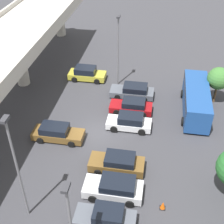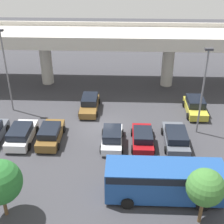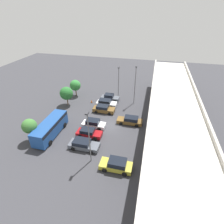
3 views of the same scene
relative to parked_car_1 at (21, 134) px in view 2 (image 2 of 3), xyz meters
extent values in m
plane|color=#38383D|center=(7.07, 2.80, -0.75)|extent=(98.53, 98.53, 0.00)
cube|color=#BCB7AD|center=(7.07, 13.51, 5.30)|extent=(45.98, 7.79, 0.90)
cube|color=#BCB7AD|center=(7.07, 9.77, 6.03)|extent=(45.98, 0.30, 0.55)
cube|color=#BCB7AD|center=(7.07, 17.25, 6.03)|extent=(45.98, 0.30, 0.55)
cylinder|color=#BCB7AD|center=(-0.59, 13.51, 2.05)|extent=(1.47, 1.47, 5.60)
cylinder|color=#BCB7AD|center=(14.74, 13.51, 2.05)|extent=(1.47, 1.47, 5.60)
cylinder|color=black|center=(-1.88, 1.55, -0.41)|extent=(0.22, 0.67, 0.67)
cube|color=silver|center=(0.00, 0.11, -0.20)|extent=(1.94, 4.57, 0.74)
cube|color=black|center=(0.00, -0.25, 0.49)|extent=(1.79, 2.65, 0.63)
cylinder|color=black|center=(-0.99, 1.52, -0.42)|extent=(0.22, 0.67, 0.67)
cylinder|color=black|center=(0.99, 1.52, -0.42)|extent=(0.22, 0.67, 0.67)
cylinder|color=black|center=(-0.99, -1.31, -0.42)|extent=(0.22, 0.67, 0.67)
cylinder|color=black|center=(0.99, -1.31, -0.42)|extent=(0.22, 0.67, 0.67)
cube|color=brown|center=(2.65, 0.24, -0.19)|extent=(1.84, 4.61, 0.77)
cube|color=black|center=(2.65, -0.03, 0.49)|extent=(1.70, 2.48, 0.59)
cylinder|color=black|center=(1.71, 1.67, -0.44)|extent=(0.22, 0.63, 0.63)
cylinder|color=black|center=(3.59, 1.67, -0.44)|extent=(0.22, 0.63, 0.63)
cylinder|color=black|center=(1.71, -1.19, -0.44)|extent=(0.22, 0.63, 0.63)
cylinder|color=black|center=(3.59, -1.19, -0.44)|extent=(0.22, 0.63, 0.63)
cube|color=brown|center=(5.61, 6.26, -0.24)|extent=(1.77, 4.83, 0.67)
cube|color=black|center=(5.61, 6.58, 0.43)|extent=(1.63, 2.58, 0.66)
cylinder|color=black|center=(6.52, 4.77, -0.43)|extent=(0.22, 0.65, 0.65)
cylinder|color=black|center=(4.70, 4.77, -0.43)|extent=(0.22, 0.65, 0.65)
cylinder|color=black|center=(6.52, 7.76, -0.43)|extent=(0.22, 0.65, 0.65)
cylinder|color=black|center=(4.70, 7.76, -0.43)|extent=(0.22, 0.65, 0.65)
cube|color=silver|center=(8.34, -0.10, -0.24)|extent=(1.77, 4.37, 0.64)
cube|color=black|center=(8.34, -0.25, 0.45)|extent=(1.62, 2.41, 0.73)
cylinder|color=black|center=(7.44, 1.26, -0.40)|extent=(0.22, 0.70, 0.70)
cylinder|color=black|center=(9.25, 1.26, -0.40)|extent=(0.22, 0.70, 0.70)
cylinder|color=black|center=(7.44, -1.45, -0.40)|extent=(0.22, 0.70, 0.70)
cylinder|color=black|center=(9.25, -1.45, -0.40)|extent=(0.22, 0.70, 0.70)
cube|color=maroon|center=(11.10, 0.03, -0.23)|extent=(1.80, 4.43, 0.66)
cube|color=black|center=(11.10, -0.26, 0.41)|extent=(1.65, 2.36, 0.60)
cylinder|color=black|center=(10.18, 1.41, -0.40)|extent=(0.22, 0.71, 0.71)
cylinder|color=black|center=(12.02, 1.41, -0.40)|extent=(0.22, 0.71, 0.71)
cylinder|color=black|center=(10.18, -1.34, -0.40)|extent=(0.22, 0.71, 0.71)
cylinder|color=black|center=(12.02, -1.34, -0.40)|extent=(0.22, 0.71, 0.71)
cube|color=#515660|center=(14.10, 0.27, -0.25)|extent=(1.97, 4.89, 0.64)
cube|color=black|center=(14.10, -0.09, 0.38)|extent=(1.81, 2.65, 0.63)
cylinder|color=black|center=(13.09, 1.78, -0.43)|extent=(0.22, 0.64, 0.64)
cylinder|color=black|center=(15.11, 1.78, -0.43)|extent=(0.22, 0.64, 0.64)
cylinder|color=black|center=(13.09, -1.25, -0.43)|extent=(0.22, 0.64, 0.64)
cylinder|color=black|center=(15.11, -1.25, -0.43)|extent=(0.22, 0.64, 0.64)
cube|color=gold|center=(17.00, 6.13, -0.21)|extent=(1.89, 4.51, 0.70)
cube|color=black|center=(17.00, 6.34, 0.51)|extent=(1.74, 2.46, 0.73)
cylinder|color=black|center=(17.97, 4.73, -0.40)|extent=(0.22, 0.69, 0.69)
cylinder|color=black|center=(16.03, 4.73, -0.40)|extent=(0.22, 0.69, 0.69)
cylinder|color=black|center=(17.97, 7.53, -0.40)|extent=(0.22, 0.69, 0.69)
cylinder|color=black|center=(16.03, 7.53, -0.40)|extent=(0.22, 0.69, 0.69)
cube|color=#1E478C|center=(12.28, -6.62, 0.74)|extent=(8.27, 2.43, 2.49)
cube|color=black|center=(12.28, -6.62, 1.63)|extent=(8.11, 2.48, 0.55)
cylinder|color=black|center=(14.85, -5.39, -0.31)|extent=(0.89, 0.29, 0.89)
cylinder|color=black|center=(14.85, -7.86, -0.31)|extent=(0.89, 0.29, 0.89)
cylinder|color=black|center=(9.72, -5.39, -0.31)|extent=(0.89, 0.29, 0.89)
cylinder|color=black|center=(9.72, -7.86, -0.31)|extent=(0.89, 0.29, 0.89)
cylinder|color=slate|center=(-2.78, 5.94, 3.57)|extent=(0.16, 0.16, 8.64)
cylinder|color=slate|center=(16.44, 2.25, 3.34)|extent=(0.16, 0.16, 8.18)
cube|color=#333338|center=(16.44, 2.25, 7.53)|extent=(0.70, 0.35, 0.20)
cylinder|color=brown|center=(1.51, -8.75, 0.06)|extent=(0.24, 0.24, 1.62)
sphere|color=#286B2D|center=(1.51, -8.75, 2.11)|extent=(2.93, 2.93, 2.93)
cylinder|color=brown|center=(14.47, -8.84, 0.23)|extent=(0.24, 0.24, 1.96)
sphere|color=#3D7533|center=(14.47, -8.84, 2.23)|extent=(2.40, 2.40, 2.40)
cube|color=black|center=(-0.70, -3.75, -0.73)|extent=(0.44, 0.44, 0.04)
cone|color=#EA590F|center=(-0.70, -3.75, -0.40)|extent=(0.40, 0.40, 0.70)
camera|label=1|loc=(-15.66, -2.43, 18.84)|focal=50.00mm
camera|label=2|loc=(9.32, -23.64, 15.61)|focal=50.00mm
camera|label=3|loc=(33.47, 9.64, 18.91)|focal=28.00mm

